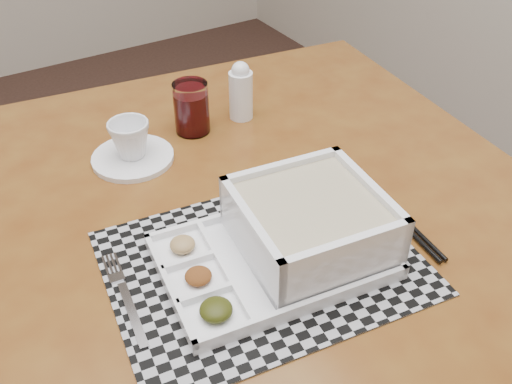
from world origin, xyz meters
TOP-DOWN VIEW (x-y plane):
  - dining_table at (0.90, -0.00)m, footprint 1.19×1.19m
  - placemat at (0.88, -0.13)m, footprint 0.48×0.39m
  - serving_tray at (0.93, -0.14)m, footprint 0.35×0.26m
  - fork at (0.68, -0.08)m, footprint 0.04×0.19m
  - spoon at (1.08, -0.08)m, footprint 0.04×0.18m
  - chopsticks at (1.12, -0.15)m, footprint 0.05×0.24m
  - saucer at (0.82, 0.23)m, footprint 0.15×0.15m
  - cup at (0.82, 0.23)m, footprint 0.09×0.09m
  - juice_glass at (0.96, 0.26)m, footprint 0.07×0.07m
  - creamer_bottle at (1.07, 0.26)m, footprint 0.05×0.05m

SIDE VIEW (x-z plane):
  - dining_table at x=0.90m, z-range 0.32..1.11m
  - placemat at x=0.88m, z-range 0.80..0.80m
  - fork at x=0.68m, z-range 0.80..0.80m
  - saucer at x=0.82m, z-range 0.80..0.81m
  - spoon at x=1.08m, z-range 0.80..0.81m
  - chopsticks at x=1.12m, z-range 0.80..0.81m
  - serving_tray at x=0.93m, z-range 0.79..0.89m
  - cup at x=0.82m, z-range 0.81..0.88m
  - juice_glass at x=0.96m, z-range 0.79..0.90m
  - creamer_bottle at x=1.07m, z-range 0.80..0.92m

